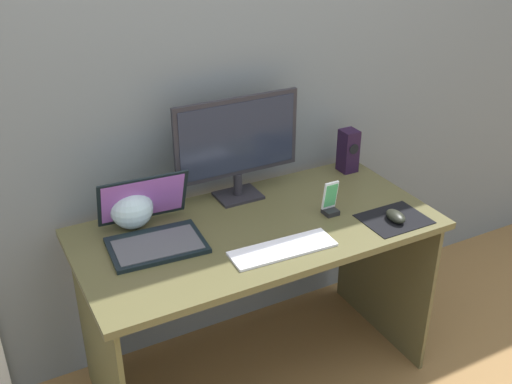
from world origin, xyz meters
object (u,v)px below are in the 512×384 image
keyboard_external (284,249)px  speaker_right (348,151)px  mouse (396,216)px  fishbowl (131,207)px  laptop (152,229)px  phone_in_dock (330,203)px  monitor (237,143)px

keyboard_external → speaker_right: bearing=39.3°
keyboard_external → mouse: bearing=-0.5°
speaker_right → fishbowl: (-1.00, -0.02, -0.02)m
laptop → keyboard_external: bearing=-35.7°
keyboard_external → mouse: mouse is taller
laptop → mouse: 0.92m
speaker_right → mouse: size_ratio=1.93×
fishbowl → keyboard_external: (0.42, -0.41, -0.07)m
laptop → phone_in_dock: 0.69m
speaker_right → phone_in_dock: 0.41m
speaker_right → fishbowl: bearing=-178.9°
mouse → monitor: bearing=141.4°
monitor → keyboard_external: bearing=-94.6°
monitor → fishbowl: 0.49m
speaker_right → fishbowl: size_ratio=1.17×
mouse → phone_in_dock: 0.25m
laptop → fishbowl: bearing=103.4°
fishbowl → phone_in_dock: 0.76m
speaker_right → mouse: 0.48m
monitor → speaker_right: monitor is taller
fishbowl → keyboard_external: fishbowl is taller
phone_in_dock → laptop: bearing=168.5°
fishbowl → speaker_right: bearing=1.1°
laptop → phone_in_dock: laptop is taller
phone_in_dock → fishbowl: bearing=159.1°
mouse → keyboard_external: bearing=-175.8°
fishbowl → keyboard_external: bearing=-44.5°
speaker_right → laptop: (-0.97, -0.15, -0.05)m
monitor → fishbowl: monitor is taller
fishbowl → keyboard_external: 0.60m
laptop → phone_in_dock: (0.68, -0.14, 0.00)m
laptop → phone_in_dock: bearing=-11.5°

